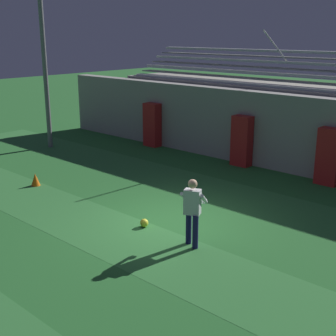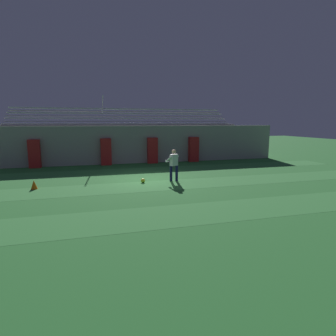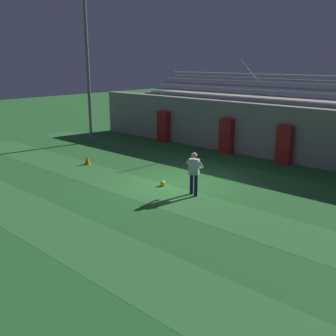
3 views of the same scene
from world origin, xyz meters
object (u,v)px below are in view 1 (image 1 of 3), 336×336
(soccer_ball, at_px, (144,223))
(traffic_cone, at_px, (35,180))
(floodlight_pole, at_px, (41,12))
(goalkeeper, at_px, (192,208))
(padding_pillar_far_left, at_px, (152,125))
(padding_pillar_gate_left, at_px, (242,141))
(padding_pillar_gate_right, at_px, (329,157))

(soccer_ball, distance_m, traffic_cone, 5.12)
(floodlight_pole, bearing_deg, traffic_cone, -39.17)
(goalkeeper, xyz_separation_m, soccer_ball, (-1.63, 0.02, -0.84))
(padding_pillar_far_left, bearing_deg, padding_pillar_gate_left, 0.00)
(soccer_ball, bearing_deg, padding_pillar_gate_right, 73.34)
(goalkeeper, distance_m, soccer_ball, 1.84)
(padding_pillar_far_left, height_order, traffic_cone, padding_pillar_far_left)
(floodlight_pole, bearing_deg, goalkeeper, -17.54)
(padding_pillar_gate_left, relative_size, traffic_cone, 4.56)
(traffic_cone, bearing_deg, padding_pillar_far_left, 98.89)
(padding_pillar_gate_right, relative_size, soccer_ball, 8.71)
(padding_pillar_gate_right, distance_m, soccer_ball, 7.00)
(padding_pillar_far_left, height_order, goalkeeper, padding_pillar_far_left)
(padding_pillar_gate_left, bearing_deg, soccer_ball, -77.88)
(padding_pillar_gate_left, relative_size, padding_pillar_gate_right, 1.00)
(floodlight_pole, relative_size, goalkeeper, 5.50)
(soccer_ball, height_order, traffic_cone, traffic_cone)
(padding_pillar_far_left, height_order, soccer_ball, padding_pillar_far_left)
(floodlight_pole, height_order, goalkeeper, floodlight_pole)
(floodlight_pole, xyz_separation_m, goalkeeper, (11.01, -3.48, -4.75))
(padding_pillar_gate_right, relative_size, floodlight_pole, 0.21)
(padding_pillar_far_left, bearing_deg, traffic_cone, -81.11)
(padding_pillar_gate_right, relative_size, padding_pillar_far_left, 1.00)
(padding_pillar_gate_right, xyz_separation_m, traffic_cone, (-7.11, -6.67, -0.75))
(padding_pillar_far_left, relative_size, floodlight_pole, 0.21)
(floodlight_pole, xyz_separation_m, traffic_cone, (4.26, -3.47, -5.49))
(floodlight_pole, height_order, traffic_cone, floodlight_pole)
(floodlight_pole, bearing_deg, soccer_ball, -20.28)
(padding_pillar_gate_right, relative_size, goalkeeper, 1.15)
(padding_pillar_gate_right, xyz_separation_m, soccer_ball, (-1.99, -6.66, -0.85))
(padding_pillar_gate_right, xyz_separation_m, padding_pillar_far_left, (-8.15, 0.00, 0.00))
(padding_pillar_gate_right, bearing_deg, padding_pillar_gate_left, 180.00)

